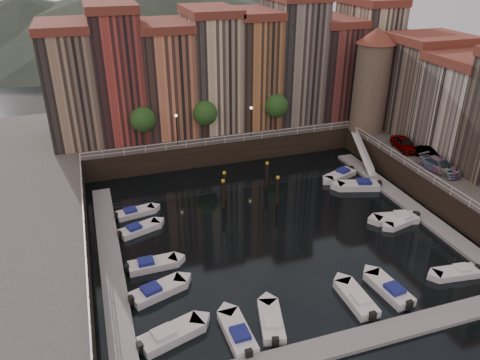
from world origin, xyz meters
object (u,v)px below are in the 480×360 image
object	(u,v)px
car_b	(432,155)
boat_left_2	(152,264)
mooring_pilings	(248,187)
car_c	(439,166)
boat_left_1	(157,291)
car_a	(404,144)
gangway	(364,152)
boat_left_0	(170,335)
corner_tower	(372,79)

from	to	relation	value
car_b	boat_left_2	bearing A→B (deg)	175.57
mooring_pilings	car_b	size ratio (longest dim) A/B	1.53
mooring_pilings	boat_left_2	bearing A→B (deg)	-143.42
car_b	car_c	size ratio (longest dim) A/B	0.83
boat_left_2	mooring_pilings	bearing A→B (deg)	34.93
boat_left_1	car_a	xyz separation A→B (m)	(33.47, 13.93, 3.41)
gangway	mooring_pilings	bearing A→B (deg)	-166.38
car_a	mooring_pilings	bearing A→B (deg)	-169.43
boat_left_0	gangway	bearing A→B (deg)	19.70
car_b	boat_left_0	bearing A→B (deg)	-170.92
boat_left_0	boat_left_1	xyz separation A→B (m)	(-0.13, 5.23, -0.02)
corner_tower	car_c	world-z (taller)	corner_tower
corner_tower	car_a	world-z (taller)	corner_tower
boat_left_0	boat_left_2	xyz separation A→B (m)	(-0.00, 9.02, -0.04)
boat_left_1	car_a	size ratio (longest dim) A/B	1.08
gangway	boat_left_2	distance (m)	32.76
mooring_pilings	boat_left_0	size ratio (longest dim) A/B	1.25
mooring_pilings	car_b	bearing A→B (deg)	-6.92
mooring_pilings	car_a	distance (m)	21.07
corner_tower	gangway	distance (m)	9.86
gangway	boat_left_0	world-z (taller)	gangway
corner_tower	gangway	world-z (taller)	corner_tower
gangway	car_a	distance (m)	5.16
car_c	boat_left_2	bearing A→B (deg)	176.03
boat_left_2	car_c	world-z (taller)	car_c
corner_tower	mooring_pilings	size ratio (longest dim) A/B	2.11
car_b	car_a	bearing A→B (deg)	94.35
mooring_pilings	boat_left_1	distance (m)	18.10
corner_tower	car_c	distance (m)	15.86
gangway	boat_left_2	world-z (taller)	gangway
boat_left_2	car_a	distance (m)	35.02
gangway	boat_left_2	xyz separation A→B (m)	(-29.84, -13.43, -1.56)
boat_left_2	car_a	world-z (taller)	car_a
gangway	boat_left_1	world-z (taller)	gangway
corner_tower	car_a	distance (m)	10.11
boat_left_0	mooring_pilings	bearing A→B (deg)	38.50
corner_tower	car_c	xyz separation A→B (m)	(0.50, -14.48, -6.45)
car_a	boat_left_2	bearing A→B (deg)	-155.07
corner_tower	boat_left_0	world-z (taller)	corner_tower
corner_tower	car_b	size ratio (longest dim) A/B	3.23
boat_left_1	mooring_pilings	bearing A→B (deg)	27.46
boat_left_0	boat_left_1	distance (m)	5.23
mooring_pilings	car_a	world-z (taller)	car_a
gangway	mooring_pilings	world-z (taller)	gangway
car_a	gangway	bearing A→B (deg)	144.78
mooring_pilings	boat_left_1	size ratio (longest dim) A/B	1.31
boat_left_1	car_a	distance (m)	36.41
gangway	car_b	distance (m)	8.60
corner_tower	mooring_pilings	xyz separation A→B (m)	(-20.34, -8.72, -8.54)
car_a	boat_left_1	bearing A→B (deg)	-149.38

